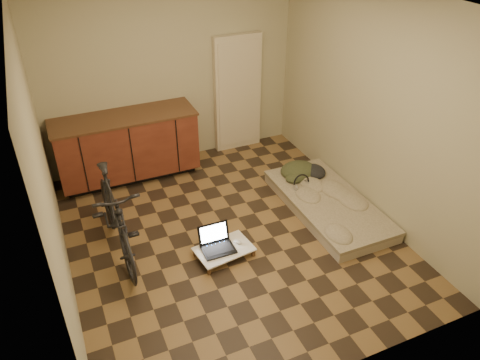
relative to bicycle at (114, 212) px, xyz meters
name	(u,v)px	position (x,y,z in m)	size (l,w,h in m)	color
room_shell	(228,133)	(1.20, -0.22, 0.77)	(3.50, 4.00, 2.60)	brown
cabinets	(127,147)	(0.45, 1.48, -0.06)	(1.84, 0.62, 0.91)	black
appliance_panel	(238,94)	(2.15, 1.72, 0.32)	(0.70, 0.10, 1.70)	beige
bicycle	(114,212)	(0.00, 0.00, 0.00)	(0.48, 1.63, 1.05)	black
futon	(328,204)	(2.50, -0.26, -0.45)	(0.87, 1.81, 0.15)	#B2A58E
clothing_pile	(303,167)	(2.51, 0.39, -0.27)	(0.52, 0.43, 0.21)	#343B22
headphones	(301,182)	(2.32, 0.10, -0.29)	(0.25, 0.23, 0.17)	black
lap_desk	(224,249)	(1.01, -0.53, -0.44)	(0.65, 0.46, 0.10)	brown
laptop	(217,244)	(0.95, -0.48, -0.38)	(0.35, 0.31, 0.24)	black
mouse	(238,242)	(1.18, -0.51, -0.41)	(0.06, 0.09, 0.03)	silver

